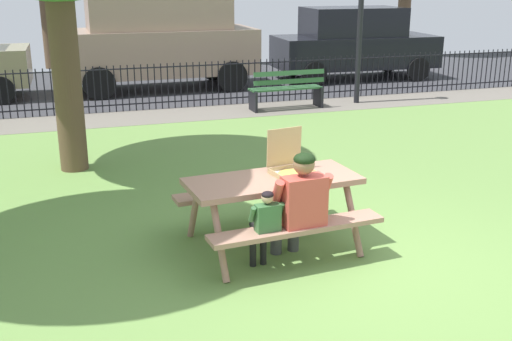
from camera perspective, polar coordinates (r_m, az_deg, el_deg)
The scene contains 11 objects.
ground at distance 8.22m, azimuth 3.57°, elevation -2.47°, with size 28.00×12.20×0.02m, color #6A9147.
cobblestone_walkway at distance 13.21m, azimuth -5.01°, elevation 5.22°, with size 28.00×1.40×0.01m, color slate.
street_asphalt at distance 16.89m, azimuth -7.98°, elevation 7.81°, with size 28.00×6.25×0.01m, color #38383D.
picnic_table_foreground at distance 6.54m, azimuth 1.53°, elevation -2.14°, with size 1.91×1.62×0.79m.
pizza_box_open at distance 6.60m, azimuth 3.24°, elevation 0.41°, with size 0.49×0.51×0.47m.
adult_at_table at distance 6.12m, azimuth 3.97°, elevation -2.99°, with size 0.62×0.61×1.19m.
child_at_table at distance 6.00m, azimuth 0.80°, elevation -4.80°, with size 0.35×0.34×0.86m.
iron_fence_streetside at distance 13.78m, azimuth -5.73°, elevation 7.85°, with size 22.06×0.03×0.98m.
park_bench_center at distance 13.52m, azimuth 2.83°, elevation 7.37°, with size 1.61×0.51×0.85m.
parked_car_left at distance 15.99m, azimuth -8.83°, elevation 11.98°, with size 4.71×2.09×2.46m.
parked_car_center at distance 17.68m, azimuth 8.97°, elevation 11.51°, with size 4.48×2.07×1.94m.
Camera 1 is at (-2.86, -5.08, 2.80)m, focal length 43.75 mm.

